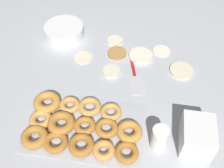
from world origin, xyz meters
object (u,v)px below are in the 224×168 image
object	(u,v)px
pancake_6	(162,50)
batter_bowl	(64,31)
pancake_5	(115,41)
paper_cup	(159,138)
pancake_2	(117,53)
pancake_1	(83,57)
pancake_0	(141,56)
pancake_4	(111,71)
container_stack	(197,136)
pancake_3	(181,70)
spatula	(136,81)
donut_tray	(78,126)

from	to	relation	value
pancake_6	batter_bowl	size ratio (longest dim) A/B	0.43
pancake_5	paper_cup	bearing A→B (deg)	-65.82
pancake_2	pancake_1	bearing A→B (deg)	-162.03
batter_bowl	pancake_0	bearing A→B (deg)	-13.12
pancake_4	pancake_5	xyz separation A→B (m)	(-0.02, 0.22, -0.00)
pancake_2	batter_bowl	bearing A→B (deg)	161.88
pancake_6	batter_bowl	distance (m)	0.52
pancake_0	pancake_6	bearing A→B (deg)	29.20
pancake_0	container_stack	size ratio (longest dim) A/B	0.80
pancake_2	pancake_3	size ratio (longest dim) A/B	0.85
pancake_3	container_stack	distance (m)	0.39
pancake_3	batter_bowl	bearing A→B (deg)	165.06
pancake_3	pancake_5	distance (m)	0.38
pancake_2	container_stack	xyz separation A→B (m)	(0.37, -0.45, 0.05)
pancake_4	batter_bowl	xyz separation A→B (m)	(-0.29, 0.22, 0.02)
pancake_1	pancake_5	size ratio (longest dim) A/B	1.12
batter_bowl	spatula	distance (m)	0.48
pancake_6	pancake_0	bearing A→B (deg)	-150.80
pancake_1	batter_bowl	distance (m)	0.20
pancake_2	donut_tray	distance (m)	0.46
batter_bowl	paper_cup	size ratio (longest dim) A/B	1.89
pancake_0	spatula	size ratio (longest dim) A/B	0.47
pancake_4	pancake_6	bearing A→B (deg)	38.66
spatula	pancake_0	bearing A→B (deg)	162.51
container_stack	pancake_5	bearing A→B (deg)	125.96
pancake_5	pancake_3	bearing A→B (deg)	-25.08
batter_bowl	spatula	size ratio (longest dim) A/B	0.82
spatula	pancake_5	bearing A→B (deg)	-167.01
pancake_1	pancake_6	distance (m)	0.40
pancake_1	batter_bowl	size ratio (longest dim) A/B	0.44
pancake_2	pancake_5	xyz separation A→B (m)	(-0.03, 0.09, -0.00)
pancake_3	container_stack	world-z (taller)	container_stack
pancake_3	pancake_5	size ratio (longest dim) A/B	1.36
pancake_5	batter_bowl	distance (m)	0.27
pancake_0	pancake_5	xyz separation A→B (m)	(-0.14, 0.09, -0.00)
pancake_6	batter_bowl	xyz separation A→B (m)	(-0.52, 0.04, 0.03)
pancake_3	pancake_6	bearing A→B (deg)	128.70
pancake_3	paper_cup	bearing A→B (deg)	-102.42
batter_bowl	paper_cup	distance (m)	0.78
paper_cup	container_stack	bearing A→B (deg)	11.31
container_stack	spatula	xyz separation A→B (m)	(-0.26, 0.28, -0.06)
pancake_3	donut_tray	bearing A→B (deg)	-136.84
pancake_1	batter_bowl	world-z (taller)	batter_bowl
pancake_5	spatula	world-z (taller)	pancake_5
pancake_4	batter_bowl	bearing A→B (deg)	142.12
donut_tray	container_stack	world-z (taller)	container_stack
pancake_1	pancake_5	distance (m)	0.20
pancake_4	container_stack	size ratio (longest dim) A/B	0.58
donut_tray	container_stack	xyz separation A→B (m)	(0.46, 0.00, 0.04)
pancake_1	pancake_6	size ratio (longest dim) A/B	1.04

